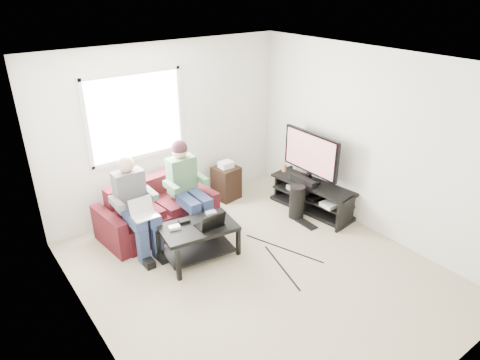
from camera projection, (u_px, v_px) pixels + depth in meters
name	position (u px, v px, depth m)	size (l,w,h in m)	color
floor	(259.00, 272.00, 5.46)	(4.50, 4.50, 0.00)	tan
ceiling	(264.00, 65.00, 4.33)	(4.50, 4.50, 0.00)	white
wall_back	(168.00, 129.00, 6.53)	(4.50, 4.50, 0.00)	silver
wall_front	(446.00, 282.00, 3.26)	(4.50, 4.50, 0.00)	silver
wall_left	(87.00, 238.00, 3.82)	(4.50, 4.50, 0.00)	silver
wall_right	(372.00, 144.00, 5.97)	(4.50, 4.50, 0.00)	silver
window	(136.00, 116.00, 6.11)	(1.48, 0.04, 1.28)	white
sofa	(156.00, 213.00, 6.25)	(1.68, 0.88, 0.75)	#46111D
person_left	(135.00, 202.00, 5.67)	(0.40, 0.70, 1.30)	navy
person_right	(187.00, 182.00, 6.09)	(0.40, 0.71, 1.35)	navy
laptop_silver	(144.00, 212.00, 5.49)	(0.32, 0.22, 0.24)	silver
coffee_table	(198.00, 234.00, 5.60)	(1.05, 0.73, 0.48)	black
laptop_black	(209.00, 218.00, 5.50)	(0.34, 0.24, 0.24)	black
controller_a	(174.00, 227.00, 5.47)	(0.14, 0.09, 0.04)	silver
controller_b	(184.00, 221.00, 5.61)	(0.14, 0.09, 0.04)	black
controller_c	(211.00, 213.00, 5.81)	(0.14, 0.09, 0.04)	gray
tv_stand	(312.00, 198.00, 6.83)	(0.61, 1.47, 0.47)	black
tv	(311.00, 154.00, 6.59)	(0.12, 1.10, 0.81)	black
soundbar	(303.00, 180.00, 6.70)	(0.12, 0.50, 0.10)	black
drink_cup	(284.00, 168.00, 7.12)	(0.08, 0.08, 0.12)	#AE7E4B
console_white	(331.00, 204.00, 6.51)	(0.30, 0.22, 0.06)	silver
console_grey	(299.00, 187.00, 7.01)	(0.34, 0.26, 0.08)	gray
console_black	(315.00, 195.00, 6.76)	(0.38, 0.30, 0.07)	black
subwoofer	(297.00, 202.00, 6.60)	(0.23, 0.23, 0.53)	black
keyboard_floor	(305.00, 223.00, 6.52)	(0.14, 0.42, 0.02)	black
end_table	(226.00, 182.00, 7.17)	(0.38, 0.38, 0.66)	black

